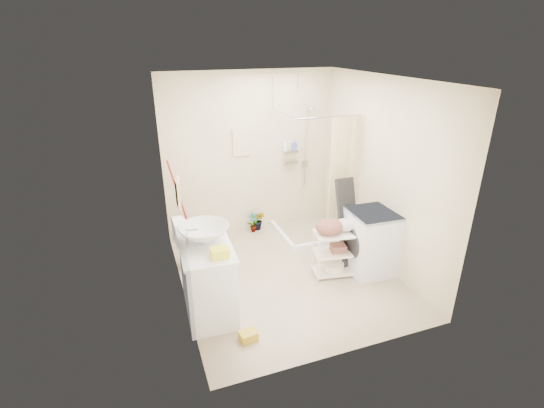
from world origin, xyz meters
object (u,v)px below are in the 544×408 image
Objects in this scene: toilet at (201,241)px; laundry_rack at (335,249)px; washing_machine at (371,241)px; vanity at (207,278)px.

toilet is 1.87m from laundry_rack.
washing_machine is at bearing -114.92° from toilet.
toilet is 0.84× the size of washing_machine.
vanity is 1.15× the size of washing_machine.
washing_machine reaches higher than laundry_rack.
laundry_rack is at bearing 174.38° from washing_machine.
vanity is at bearing -164.20° from laundry_rack.
vanity reaches higher than laundry_rack.
vanity reaches higher than toilet.
laundry_rack is (-0.52, 0.07, -0.06)m from washing_machine.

